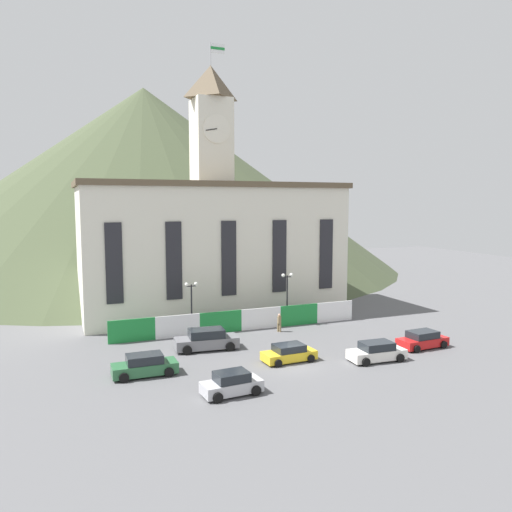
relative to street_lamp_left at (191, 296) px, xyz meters
name	(u,v)px	position (x,y,z in m)	size (l,w,h in m)	color
ground_plane	(291,364)	(4.75, -11.49, -3.60)	(160.00, 160.00, 0.00)	#565659
civic_building	(212,243)	(4.75, 8.73, 4.29)	(29.00, 11.93, 29.58)	silver
banner_fence	(241,320)	(4.75, -0.61, -2.57)	(24.94, 0.12, 2.07)	#1E8438
hillside_backdrop	(145,179)	(4.75, 52.12, 13.30)	(94.24, 94.24, 33.81)	#424C33
street_lamp_left	(191,296)	(0.00, 0.00, 0.00)	(1.26, 0.36, 4.95)	black
street_lamp_center	(287,288)	(9.94, 0.00, 0.20)	(1.26, 0.36, 5.26)	black
car_yellow_coupe	(289,353)	(4.99, -10.72, -2.98)	(4.28, 2.29, 1.35)	yellow
car_gray_pickup	(206,340)	(-0.11, -5.27, -2.79)	(5.46, 2.76, 1.75)	slate
car_silver_hatch	(232,384)	(-1.42, -15.48, -2.91)	(4.02, 2.26, 1.50)	#B7B7BC
car_white_taxi	(377,352)	(11.43, -13.17, -2.91)	(4.58, 2.30, 1.50)	white
car_green_wagon	(145,366)	(-6.04, -9.78, -2.89)	(4.61, 2.15, 1.55)	#2D663D
car_red_sedan	(422,340)	(17.18, -11.69, -2.93)	(4.50, 2.33, 1.45)	red
pedestrian	(279,322)	(8.02, -2.29, -2.64)	(0.52, 0.52, 1.77)	olive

